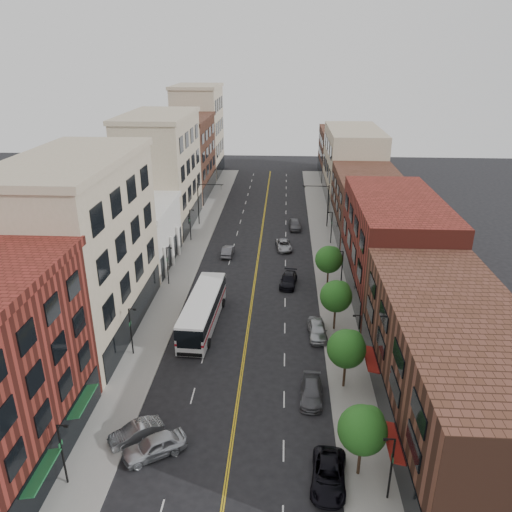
% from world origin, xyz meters
% --- Properties ---
extents(ground, '(220.00, 220.00, 0.00)m').
position_xyz_m(ground, '(0.00, 0.00, 0.00)').
color(ground, black).
rests_on(ground, ground).
extents(sidewalk_left, '(4.00, 110.00, 0.15)m').
position_xyz_m(sidewalk_left, '(-10.00, 35.00, 0.07)').
color(sidewalk_left, gray).
rests_on(sidewalk_left, ground).
extents(sidewalk_right, '(4.00, 110.00, 0.15)m').
position_xyz_m(sidewalk_right, '(10.00, 35.00, 0.07)').
color(sidewalk_right, gray).
rests_on(sidewalk_right, ground).
extents(bldg_l_tanoffice, '(10.00, 22.00, 18.00)m').
position_xyz_m(bldg_l_tanoffice, '(-17.00, 13.00, 9.00)').
color(bldg_l_tanoffice, tan).
rests_on(bldg_l_tanoffice, ground).
extents(bldg_l_white, '(10.00, 14.00, 8.00)m').
position_xyz_m(bldg_l_white, '(-17.00, 31.00, 4.00)').
color(bldg_l_white, silver).
rests_on(bldg_l_white, ground).
extents(bldg_l_far_a, '(10.00, 20.00, 18.00)m').
position_xyz_m(bldg_l_far_a, '(-17.00, 48.00, 9.00)').
color(bldg_l_far_a, tan).
rests_on(bldg_l_far_a, ground).
extents(bldg_l_far_b, '(10.00, 20.00, 15.00)m').
position_xyz_m(bldg_l_far_b, '(-17.00, 68.00, 7.50)').
color(bldg_l_far_b, '#532F21').
rests_on(bldg_l_far_b, ground).
extents(bldg_l_far_c, '(10.00, 16.00, 20.00)m').
position_xyz_m(bldg_l_far_c, '(-17.00, 86.00, 10.00)').
color(bldg_l_far_c, tan).
rests_on(bldg_l_far_c, ground).
extents(bldg_r_near, '(10.00, 26.00, 10.00)m').
position_xyz_m(bldg_r_near, '(17.00, 0.00, 5.00)').
color(bldg_r_near, '#532F21').
rests_on(bldg_r_near, ground).
extents(bldg_r_mid, '(10.00, 22.00, 12.00)m').
position_xyz_m(bldg_r_mid, '(17.00, 24.00, 6.00)').
color(bldg_r_mid, maroon).
rests_on(bldg_r_mid, ground).
extents(bldg_r_far_a, '(10.00, 20.00, 10.00)m').
position_xyz_m(bldg_r_far_a, '(17.00, 45.00, 5.00)').
color(bldg_r_far_a, '#532F21').
rests_on(bldg_r_far_a, ground).
extents(bldg_r_far_b, '(10.00, 22.00, 14.00)m').
position_xyz_m(bldg_r_far_b, '(17.00, 66.00, 7.00)').
color(bldg_r_far_b, tan).
rests_on(bldg_r_far_b, ground).
extents(bldg_r_far_c, '(10.00, 18.00, 11.00)m').
position_xyz_m(bldg_r_far_c, '(17.00, 86.00, 5.50)').
color(bldg_r_far_c, '#532F21').
rests_on(bldg_r_far_c, ground).
extents(tree_r_0, '(3.40, 3.40, 5.59)m').
position_xyz_m(tree_r_0, '(9.39, -5.93, 4.13)').
color(tree_r_0, black).
rests_on(tree_r_0, sidewalk_right).
extents(tree_r_1, '(3.40, 3.40, 5.59)m').
position_xyz_m(tree_r_1, '(9.39, 4.07, 4.13)').
color(tree_r_1, black).
rests_on(tree_r_1, sidewalk_right).
extents(tree_r_2, '(3.40, 3.40, 5.59)m').
position_xyz_m(tree_r_2, '(9.39, 14.07, 4.13)').
color(tree_r_2, black).
rests_on(tree_r_2, sidewalk_right).
extents(tree_r_3, '(3.40, 3.40, 5.59)m').
position_xyz_m(tree_r_3, '(9.39, 24.07, 4.13)').
color(tree_r_3, black).
rests_on(tree_r_3, sidewalk_right).
extents(lamp_l_0, '(0.81, 0.55, 5.05)m').
position_xyz_m(lamp_l_0, '(-10.95, -8.00, 2.97)').
color(lamp_l_0, black).
rests_on(lamp_l_0, sidewalk_left).
extents(lamp_l_1, '(0.81, 0.55, 5.05)m').
position_xyz_m(lamp_l_1, '(-10.95, 8.00, 2.97)').
color(lamp_l_1, black).
rests_on(lamp_l_1, sidewalk_left).
extents(lamp_l_2, '(0.81, 0.55, 5.05)m').
position_xyz_m(lamp_l_2, '(-10.95, 24.00, 2.97)').
color(lamp_l_2, black).
rests_on(lamp_l_2, sidewalk_left).
extents(lamp_l_3, '(0.81, 0.55, 5.05)m').
position_xyz_m(lamp_l_3, '(-10.95, 40.00, 2.97)').
color(lamp_l_3, black).
rests_on(lamp_l_3, sidewalk_left).
extents(lamp_r_0, '(0.81, 0.55, 5.05)m').
position_xyz_m(lamp_r_0, '(10.95, -8.00, 2.97)').
color(lamp_r_0, black).
rests_on(lamp_r_0, sidewalk_right).
extents(lamp_r_1, '(0.81, 0.55, 5.05)m').
position_xyz_m(lamp_r_1, '(10.95, 8.00, 2.97)').
color(lamp_r_1, black).
rests_on(lamp_r_1, sidewalk_right).
extents(lamp_r_2, '(0.81, 0.55, 5.05)m').
position_xyz_m(lamp_r_2, '(10.95, 24.00, 2.97)').
color(lamp_r_2, black).
rests_on(lamp_r_2, sidewalk_right).
extents(lamp_r_3, '(0.81, 0.55, 5.05)m').
position_xyz_m(lamp_r_3, '(10.95, 40.00, 2.97)').
color(lamp_r_3, black).
rests_on(lamp_r_3, sidewalk_right).
extents(signal_mast_left, '(4.49, 0.18, 7.20)m').
position_xyz_m(signal_mast_left, '(-10.27, 48.00, 4.65)').
color(signal_mast_left, black).
rests_on(signal_mast_left, sidewalk_left).
extents(signal_mast_right, '(4.49, 0.18, 7.20)m').
position_xyz_m(signal_mast_right, '(10.27, 48.00, 4.65)').
color(signal_mast_right, black).
rests_on(signal_mast_right, sidewalk_right).
extents(city_bus, '(3.67, 13.33, 3.40)m').
position_xyz_m(city_bus, '(-4.96, 14.13, 1.97)').
color(city_bus, silver).
rests_on(city_bus, ground).
extents(car_angle_a, '(5.09, 4.18, 1.63)m').
position_xyz_m(car_angle_a, '(-5.60, -4.95, 0.82)').
color(car_angle_a, '#B1B4B9').
rests_on(car_angle_a, ground).
extents(car_angle_b, '(4.28, 3.65, 1.39)m').
position_xyz_m(car_angle_b, '(-7.40, -3.49, 0.69)').
color(car_angle_b, '#989B9F').
rests_on(car_angle_b, ground).
extents(car_parked_near, '(2.88, 5.36, 1.43)m').
position_xyz_m(car_parked_near, '(7.13, -6.86, 0.71)').
color(car_parked_near, black).
rests_on(car_parked_near, ground).
extents(car_parked_mid, '(2.16, 4.73, 1.34)m').
position_xyz_m(car_parked_mid, '(6.34, 2.24, 0.67)').
color(car_parked_mid, '#4C4C51').
rests_on(car_parked_mid, ground).
extents(car_parked_far, '(2.13, 4.79, 1.60)m').
position_xyz_m(car_parked_far, '(7.40, 12.52, 0.80)').
color(car_parked_far, '#A1A4A8').
rests_on(car_parked_far, ground).
extents(car_lane_behind, '(1.63, 4.33, 1.41)m').
position_xyz_m(car_lane_behind, '(-4.48, 34.31, 0.71)').
color(car_lane_behind, '#515156').
rests_on(car_lane_behind, ground).
extents(car_lane_a, '(2.54, 5.01, 1.40)m').
position_xyz_m(car_lane_a, '(4.41, 24.81, 0.70)').
color(car_lane_a, black).
rests_on(car_lane_a, ground).
extents(car_lane_b, '(2.80, 4.98, 1.31)m').
position_xyz_m(car_lane_b, '(3.70, 37.35, 0.66)').
color(car_lane_b, gray).
rests_on(car_lane_b, ground).
extents(car_lane_c, '(2.27, 4.87, 1.61)m').
position_xyz_m(car_lane_c, '(5.50, 46.76, 0.81)').
color(car_lane_c, '#535358').
rests_on(car_lane_c, ground).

